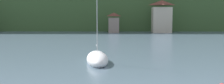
# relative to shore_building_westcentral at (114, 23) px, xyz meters

# --- Properties ---
(wooded_hillside) EXTENTS (352.00, 48.11, 45.03)m
(wooded_hillside) POSITION_rel_shore_building_westcentral_xyz_m (-24.83, 33.08, 6.33)
(wooded_hillside) COLOR #38562D
(wooded_hillside) RESTS_ON ground_plane
(shore_building_westcentral) EXTENTS (3.27, 4.83, 5.98)m
(shore_building_westcentral) POSITION_rel_shore_building_westcentral_xyz_m (0.00, 0.00, 0.00)
(shore_building_westcentral) COLOR gray
(shore_building_westcentral) RESTS_ON ground_plane
(shore_building_central) EXTENTS (5.84, 4.50, 9.68)m
(shore_building_central) POSITION_rel_shore_building_westcentral_xyz_m (14.32, -0.15, 1.80)
(shore_building_central) COLOR #BCB29E
(shore_building_central) RESTS_ON ground_plane
(sailboat_far_11) EXTENTS (2.95, 6.67, 8.46)m
(sailboat_far_11) POSITION_rel_shore_building_westcentral_xyz_m (-1.58, -52.75, -2.54)
(sailboat_far_11) COLOR white
(sailboat_far_11) RESTS_ON ground_plane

